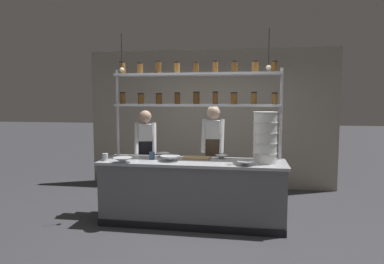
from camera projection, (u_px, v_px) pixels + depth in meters
name	position (u px, v px, depth m)	size (l,w,h in m)	color
ground_plane	(193.00, 222.00, 5.05)	(40.00, 40.00, 0.00)	#3D3D42
back_wall	(210.00, 119.00, 7.07)	(5.08, 0.12, 2.81)	#9E9384
prep_counter	(193.00, 192.00, 5.00)	(2.68, 0.76, 0.92)	slate
spice_shelf_unit	(195.00, 93.00, 5.19)	(2.57, 0.28, 2.39)	#B7BABF
chef_left	(146.00, 152.00, 5.69)	(0.41, 0.34, 1.62)	black
chef_center	(213.00, 150.00, 5.51)	(0.36, 0.29, 1.71)	black
container_stack	(265.00, 137.00, 4.76)	(0.34, 0.34, 0.72)	white
cutting_board	(197.00, 158.00, 5.12)	(0.40, 0.26, 0.02)	#A88456
prep_bowl_near_left	(221.00, 157.00, 5.14)	(0.19, 0.19, 0.05)	silver
prep_bowl_center_front	(163.00, 155.00, 5.30)	(0.21, 0.21, 0.06)	silver
prep_bowl_center_back	(123.00, 160.00, 4.80)	(0.27, 0.27, 0.07)	silver
prep_bowl_near_right	(245.00, 163.00, 4.59)	(0.23, 0.23, 0.06)	#B2B7BC
prep_bowl_far_left	(170.00, 158.00, 4.92)	(0.29, 0.29, 0.08)	silver
serving_cup_front	(152.00, 156.00, 5.07)	(0.08, 0.08, 0.11)	#334C70
serving_cup_by_board	(105.00, 157.00, 4.97)	(0.09, 0.09, 0.10)	#B2B7BC
pendant_light_row	(193.00, 67.00, 4.83)	(2.17, 0.07, 0.56)	black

